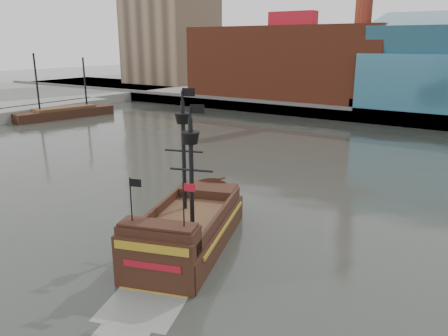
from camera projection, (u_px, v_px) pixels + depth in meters
The scene contains 6 objects.
ground at pixel (106, 280), 26.22m from camera, with size 400.00×400.00×0.00m, color #272A25.
promenade_far at pixel (415, 101), 99.70m from camera, with size 220.00×60.00×2.00m, color slate.
seawall at pixel (381, 117), 75.97m from camera, with size 220.00×1.00×2.60m, color #4C4C49.
pier at pixel (14, 114), 80.74m from camera, with size 6.00×40.00×2.00m, color slate.
pirate_ship at pixel (188, 234), 30.14m from camera, with size 9.30×16.19×11.62m.
docked_vessel at pixel (65, 114), 82.77m from camera, with size 7.94×18.93×12.56m.
Camera 1 is at (18.78, -15.55, 13.74)m, focal length 35.00 mm.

